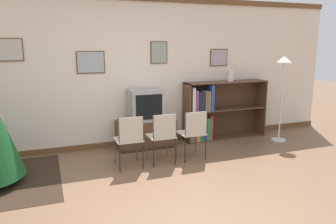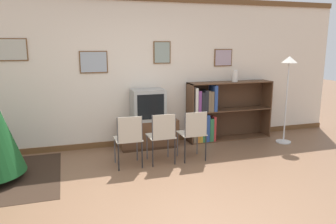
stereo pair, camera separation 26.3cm
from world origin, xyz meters
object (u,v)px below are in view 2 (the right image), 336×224
folding_chair_left (129,138)px  vase (235,76)px  television (148,105)px  folding_chair_right (194,132)px  bookshelf (214,113)px  standing_lamp (288,77)px  folding_chair_center (162,135)px  tv_console (148,133)px

folding_chair_left → vase: 2.59m
television → folding_chair_right: television is taller
bookshelf → standing_lamp: size_ratio=1.04×
folding_chair_left → folding_chair_center: 0.53m
television → standing_lamp: (2.56, -0.51, 0.47)m
folding_chair_right → tv_console: bearing=120.3°
folding_chair_right → bookshelf: bearing=49.3°
vase → folding_chair_right: bearing=-142.6°
tv_console → folding_chair_left: (-0.53, -0.90, 0.21)m
tv_console → vase: vase is taller
bookshelf → standing_lamp: bearing=-25.1°
folding_chair_center → standing_lamp: 2.70m
tv_console → vase: 2.02m
tv_console → folding_chair_center: (-0.00, -0.90, 0.21)m
folding_chair_center → folding_chair_left: bearing=180.0°
tv_console → folding_chair_right: folding_chair_right is taller
folding_chair_left → folding_chair_right: 1.05m
vase → television: bearing=-178.6°
television → vase: (1.76, 0.04, 0.46)m
folding_chair_left → bookshelf: bookshelf is taller
folding_chair_right → bookshelf: size_ratio=0.48×
vase → folding_chair_left: bearing=-157.6°
standing_lamp → folding_chair_center: bearing=-171.4°
television → folding_chair_center: 0.95m
folding_chair_left → vase: vase is taller
television → folding_chair_left: size_ratio=0.71×
folding_chair_left → standing_lamp: bearing=7.1°
folding_chair_left → vase: bearing=22.4°
folding_chair_center → bookshelf: bearing=35.3°
folding_chair_right → standing_lamp: size_ratio=0.50×
folding_chair_center → folding_chair_right: 0.53m
tv_console → vase: (1.76, 0.04, 1.00)m
tv_console → bookshelf: bearing=2.2°
standing_lamp → folding_chair_left: bearing=-172.9°
tv_console → television: television is taller
television → folding_chair_center: television is taller
television → folding_chair_right: bearing=-59.6°
folding_chair_left → standing_lamp: (3.08, 0.39, 0.79)m
television → folding_chair_center: bearing=-90.0°
folding_chair_right → standing_lamp: 2.21m
folding_chair_center → bookshelf: bookshelf is taller
vase → standing_lamp: bearing=-34.7°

